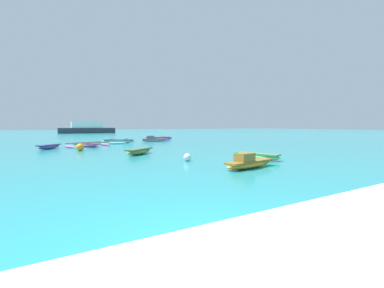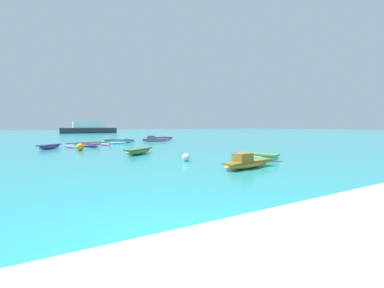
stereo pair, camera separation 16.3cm
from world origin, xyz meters
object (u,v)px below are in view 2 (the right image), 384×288
Objects in this scene: moored_boat_0 at (119,141)px; moored_boat_5 at (247,163)px; mooring_buoy_0 at (186,157)px; mooring_buoy_1 at (80,147)px; moored_boat_4 at (49,146)px; moored_boat_2 at (256,156)px; distant_ferry at (89,128)px; moored_boat_3 at (159,138)px; moored_boat_6 at (138,151)px; moored_boat_1 at (154,139)px; moored_boat_7 at (88,145)px.

moored_boat_5 is (0.82, -18.66, 0.02)m from moored_boat_0.
mooring_buoy_1 is (-4.10, 8.51, 0.07)m from mooring_buoy_0.
moored_boat_0 is at bearing -18.58° from moored_boat_4.
moored_boat_2 is 3.77m from mooring_buoy_0.
mooring_buoy_1 is 0.04× the size of distant_ferry.
moored_boat_3 reaches higher than moored_boat_2.
moored_boat_6 is 0.18× the size of distant_ferry.
moored_boat_1 is 1.16× the size of moored_boat_2.
moored_boat_6 is 0.61× the size of moored_boat_7.
moored_boat_3 is 0.96× the size of moored_boat_7.
moored_boat_3 is (1.70, 2.58, -0.04)m from moored_boat_1.
distant_ferry is at bearing 103.22° from moored_boat_3.
distant_ferry reaches higher than moored_boat_0.
moored_boat_0 is at bearing 56.92° from mooring_buoy_1.
mooring_buoy_0 is 9.45m from mooring_buoy_1.
mooring_buoy_1 reaches higher than moored_boat_2.
mooring_buoy_1 is at bearing -37.83° from moored_boat_7.
distant_ferry reaches higher than mooring_buoy_1.
moored_boat_4 is 3.07m from moored_boat_7.
moored_boat_3 is 14.75m from mooring_buoy_1.
distant_ferry is at bearing 108.01° from moored_boat_0.
moored_boat_7 is 43.26m from distant_ferry.
moored_boat_1 is 1.02× the size of moored_boat_5.
moored_boat_7 is at bearing -175.31° from moored_boat_2.
moored_boat_5 reaches higher than mooring_buoy_0.
mooring_buoy_0 is at bearing -133.54° from moored_boat_2.
moored_boat_5 is (7.25, -14.65, 0.04)m from moored_boat_4.
moored_boat_2 is at bearing -70.55° from moored_boat_1.
moored_boat_0 is at bearing 169.41° from moored_boat_2.
moored_boat_6 reaches higher than moored_boat_4.
moored_boat_5 is 5.40× the size of mooring_buoy_1.
moored_boat_4 is (-10.67, -4.91, -0.04)m from moored_boat_1.
moored_boat_7 is 7.05× the size of mooring_buoy_1.
mooring_buoy_1 is (-5.33, 11.73, 0.04)m from moored_boat_5.
mooring_buoy_1 is at bearing -127.31° from moored_boat_3.
moored_boat_7 is at bearing -128.32° from moored_boat_1.
moored_boat_2 is (-1.17, -17.79, -0.03)m from moored_boat_1.
mooring_buoy_1 is at bearing -107.19° from moored_boat_4.
moored_boat_5 is at bearing -65.58° from mooring_buoy_1.
moored_boat_4 is at bearing 85.68° from moored_boat_6.
moored_boat_0 reaches higher than moored_boat_6.
moored_boat_4 is 44.50m from distant_ferry.
moored_boat_5 is 58.25m from distant_ferry.
moored_boat_2 is 0.71× the size of moored_boat_3.
mooring_buoy_0 is (1.14, -4.26, -0.01)m from moored_boat_6.
moored_boat_3 is at bearing 151.08° from moored_boat_2.
mooring_buoy_0 is at bearing -82.66° from moored_boat_1.
mooring_buoy_0 is at bearing -112.76° from moored_boat_4.
mooring_buoy_0 reaches higher than moored_boat_4.
moored_boat_4 is 3.49m from mooring_buoy_1.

